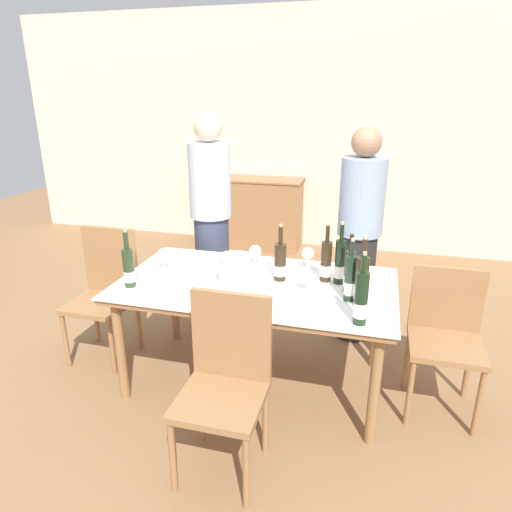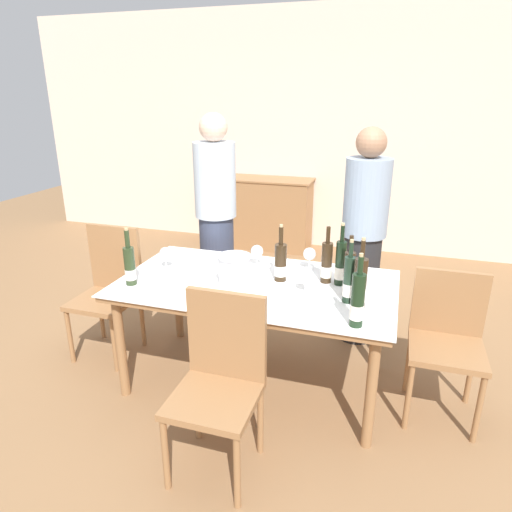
% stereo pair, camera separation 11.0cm
% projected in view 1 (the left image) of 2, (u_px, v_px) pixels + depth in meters
% --- Properties ---
extents(ground_plane, '(12.00, 12.00, 0.00)m').
position_uv_depth(ground_plane, '(256.00, 380.00, 3.13)').
color(ground_plane, olive).
extents(back_wall, '(8.00, 0.10, 2.80)m').
position_uv_depth(back_wall, '(323.00, 133.00, 5.45)').
color(back_wall, beige).
rests_on(back_wall, ground_plane).
extents(sideboard_cabinet, '(1.29, 0.46, 0.87)m').
position_uv_depth(sideboard_cabinet, '(250.00, 213.00, 5.72)').
color(sideboard_cabinet, '#996B42').
rests_on(sideboard_cabinet, ground_plane).
extents(dining_table, '(1.73, 0.98, 0.73)m').
position_uv_depth(dining_table, '(256.00, 292.00, 2.90)').
color(dining_table, '#996B42').
rests_on(dining_table, ground_plane).
extents(ice_bucket, '(0.21, 0.21, 0.20)m').
position_uv_depth(ice_bucket, '(235.00, 270.00, 2.80)').
color(ice_bucket, silver).
rests_on(ice_bucket, dining_table).
extents(wine_bottle_0, '(0.07, 0.07, 0.37)m').
position_uv_depth(wine_bottle_0, '(129.00, 268.00, 2.79)').
color(wine_bottle_0, '#28381E').
rests_on(wine_bottle_0, dining_table).
extents(wine_bottle_1, '(0.07, 0.07, 0.41)m').
position_uv_depth(wine_bottle_1, '(361.00, 283.00, 2.53)').
color(wine_bottle_1, '#332314').
rests_on(wine_bottle_1, dining_table).
extents(wine_bottle_2, '(0.07, 0.07, 0.36)m').
position_uv_depth(wine_bottle_2, '(349.00, 273.00, 2.71)').
color(wine_bottle_2, '#332314').
rests_on(wine_bottle_2, dining_table).
extents(wine_bottle_3, '(0.07, 0.07, 0.37)m').
position_uv_depth(wine_bottle_3, '(326.00, 262.00, 2.87)').
color(wine_bottle_3, '#332314').
rests_on(wine_bottle_3, dining_table).
extents(wine_bottle_4, '(0.07, 0.07, 0.40)m').
position_uv_depth(wine_bottle_4, '(361.00, 299.00, 2.33)').
color(wine_bottle_4, black).
rests_on(wine_bottle_4, dining_table).
extents(wine_bottle_5, '(0.07, 0.07, 0.40)m').
position_uv_depth(wine_bottle_5, '(340.00, 263.00, 2.83)').
color(wine_bottle_5, black).
rests_on(wine_bottle_5, dining_table).
extents(wine_bottle_6, '(0.07, 0.07, 0.38)m').
position_uv_depth(wine_bottle_6, '(350.00, 279.00, 2.60)').
color(wine_bottle_6, '#1E3323').
rests_on(wine_bottle_6, dining_table).
extents(wine_bottle_7, '(0.08, 0.08, 0.37)m').
position_uv_depth(wine_bottle_7, '(280.00, 263.00, 2.89)').
color(wine_bottle_7, '#332314').
rests_on(wine_bottle_7, dining_table).
extents(wine_glass_0, '(0.08, 0.08, 0.15)m').
position_uv_depth(wine_glass_0, '(163.00, 255.00, 3.05)').
color(wine_glass_0, white).
rests_on(wine_glass_0, dining_table).
extents(wine_glass_1, '(0.09, 0.09, 0.15)m').
position_uv_depth(wine_glass_1, '(255.00, 252.00, 3.14)').
color(wine_glass_1, white).
rests_on(wine_glass_1, dining_table).
extents(wine_glass_2, '(0.07, 0.07, 0.15)m').
position_uv_depth(wine_glass_2, '(306.00, 276.00, 2.72)').
color(wine_glass_2, white).
rests_on(wine_glass_2, dining_table).
extents(wine_glass_3, '(0.09, 0.09, 0.15)m').
position_uv_depth(wine_glass_3, '(308.00, 254.00, 3.07)').
color(wine_glass_3, white).
rests_on(wine_glass_3, dining_table).
extents(chair_near_front, '(0.42, 0.42, 0.93)m').
position_uv_depth(chair_near_front, '(226.00, 374.00, 2.29)').
color(chair_near_front, '#996B42').
rests_on(chair_near_front, ground_plane).
extents(chair_right_end, '(0.42, 0.42, 0.88)m').
position_uv_depth(chair_right_end, '(445.00, 330.00, 2.74)').
color(chair_right_end, '#996B42').
rests_on(chair_right_end, ground_plane).
extents(chair_left_end, '(0.42, 0.42, 0.95)m').
position_uv_depth(chair_left_end, '(106.00, 286.00, 3.32)').
color(chair_left_end, '#996B42').
rests_on(chair_left_end, ground_plane).
extents(person_host, '(0.33, 0.33, 1.72)m').
position_uv_depth(person_host, '(211.00, 222.00, 3.69)').
color(person_host, '#383F56').
rests_on(person_host, ground_plane).
extents(person_guest_left, '(0.33, 0.33, 1.64)m').
position_uv_depth(person_guest_left, '(359.00, 238.00, 3.44)').
color(person_guest_left, '#262628').
rests_on(person_guest_left, ground_plane).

